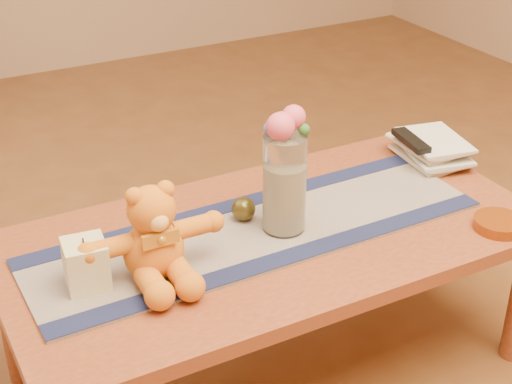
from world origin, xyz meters
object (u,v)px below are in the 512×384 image
tv_remote (411,140)px  pillar_candle (86,264)px  glass_vase (284,184)px  bronze_ball (244,209)px  teddy_bear (152,232)px  book_bottom (407,162)px  amber_dish (499,224)px

tv_remote → pillar_candle: bearing=-163.4°
tv_remote → glass_vase: bearing=-156.0°
glass_vase → bronze_ball: size_ratio=4.08×
teddy_bear → bronze_ball: teddy_bear is taller
pillar_candle → book_bottom: size_ratio=0.51×
pillar_candle → amber_dish: (1.02, -0.25, -0.05)m
tv_remote → amber_dish: 0.41m
teddy_bear → amber_dish: 0.90m
pillar_candle → teddy_bear: bearing=-9.9°
glass_vase → tv_remote: bearing=15.5°
pillar_candle → bronze_ball: bearing=11.5°
glass_vase → amber_dish: glass_vase is taller
teddy_bear → pillar_candle: 0.17m
tv_remote → amber_dish: size_ratio=1.22×
teddy_bear → glass_vase: bearing=5.9°
pillar_candle → amber_dish: pillar_candle is taller
tv_remote → amber_dish: bearing=-84.2°
teddy_bear → tv_remote: 0.90m
glass_vase → book_bottom: 0.56m
glass_vase → tv_remote: (0.52, 0.14, -0.05)m
glass_vase → book_bottom: bearing=16.5°
pillar_candle → bronze_ball: size_ratio=1.78×
bronze_ball → amber_dish: 0.67m
bronze_ball → book_bottom: (0.59, 0.07, -0.03)m
teddy_bear → book_bottom: teddy_bear is taller
bronze_ball → amber_dish: bearing=-31.0°
teddy_bear → bronze_ball: 0.33m
book_bottom → tv_remote: bearing=-93.0°
pillar_candle → amber_dish: size_ratio=0.86×
teddy_bear → tv_remote: bearing=12.3°
book_bottom → bronze_ball: bearing=-168.1°
teddy_bear → glass_vase: glass_vase is taller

